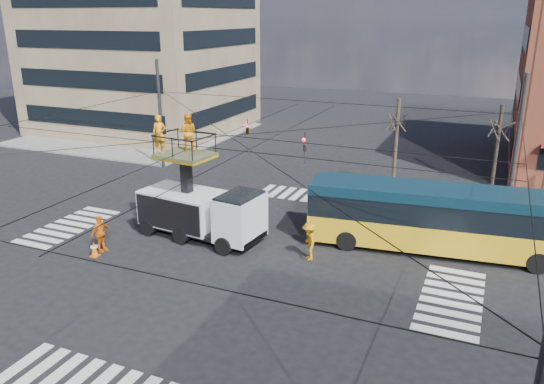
{
  "coord_description": "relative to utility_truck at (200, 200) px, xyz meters",
  "views": [
    {
      "loc": [
        10.79,
        -20.33,
        10.93
      ],
      "look_at": [
        1.19,
        2.08,
        2.8
      ],
      "focal_mm": 35.0,
      "sensor_mm": 36.0,
      "label": 1
    }
  ],
  "objects": [
    {
      "name": "tree_a",
      "position": [
        7.56,
        11.96,
        2.56
      ],
      "size": [
        2.0,
        2.0,
        6.0
      ],
      "color": "#382B21",
      "rests_on": "ground"
    },
    {
      "name": "sidewalk_nw",
      "position": [
        -18.44,
        19.46,
        -2.0
      ],
      "size": [
        18.0,
        18.0,
        0.12
      ],
      "primitive_type": "cube",
      "color": "slate",
      "rests_on": "ground"
    },
    {
      "name": "traffic_cone",
      "position": [
        -3.52,
        -4.0,
        -1.68
      ],
      "size": [
        0.36,
        0.36,
        0.76
      ],
      "primitive_type": "cone",
      "color": "#FF610A",
      "rests_on": "ground"
    },
    {
      "name": "overhead_network",
      "position": [
        2.49,
        -1.14,
        2.22
      ],
      "size": [
        24.24,
        24.24,
        8.0
      ],
      "color": "#2D2D30",
      "rests_on": "ground"
    },
    {
      "name": "utility_truck",
      "position": [
        0.0,
        0.0,
        0.0
      ],
      "size": [
        7.22,
        3.28,
        6.29
      ],
      "rotation": [
        0.0,
        0.0,
        -0.11
      ],
      "color": "black",
      "rests_on": "ground"
    },
    {
      "name": "worker_ground",
      "position": [
        -3.6,
        -3.4,
        -1.14
      ],
      "size": [
        0.62,
        1.14,
        1.84
      ],
      "primitive_type": "imported",
      "rotation": [
        0.0,
        0.0,
        1.4
      ],
      "color": "orange",
      "rests_on": "ground"
    },
    {
      "name": "crosswalks",
      "position": [
        2.56,
        -1.54,
        -2.05
      ],
      "size": [
        22.4,
        22.4,
        0.02
      ],
      "primitive_type": null,
      "color": "silver",
      "rests_on": "ground"
    },
    {
      "name": "flagger",
      "position": [
        6.0,
        -0.27,
        -1.14
      ],
      "size": [
        1.18,
        1.37,
        1.84
      ],
      "primitive_type": "imported",
      "rotation": [
        0.0,
        0.0,
        -1.07
      ],
      "color": "orange",
      "rests_on": "ground"
    },
    {
      "name": "tree_b",
      "position": [
        13.56,
        11.96,
        2.56
      ],
      "size": [
        2.0,
        2.0,
        6.0
      ],
      "color": "#382B21",
      "rests_on": "ground"
    },
    {
      "name": "city_bus",
      "position": [
        11.77,
        3.11,
        -0.34
      ],
      "size": [
        13.39,
        4.07,
        3.2
      ],
      "rotation": [
        0.0,
        0.0,
        0.11
      ],
      "color": "#EEAB16",
      "rests_on": "ground"
    },
    {
      "name": "ground",
      "position": [
        2.56,
        -1.54,
        -2.06
      ],
      "size": [
        120.0,
        120.0,
        0.0
      ],
      "primitive_type": "plane",
      "color": "black",
      "rests_on": "ground"
    }
  ]
}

